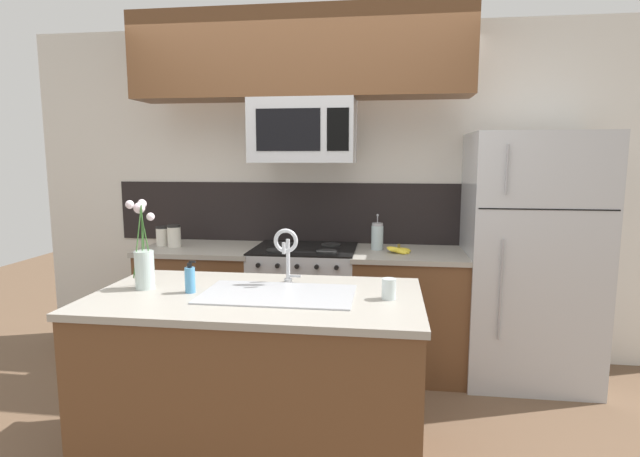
# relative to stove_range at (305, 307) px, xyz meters

# --- Properties ---
(ground_plane) EXTENTS (10.00, 10.00, 0.00)m
(ground_plane) POSITION_rel_stove_range_xyz_m (-0.00, -0.90, -0.46)
(ground_plane) COLOR brown
(rear_partition) EXTENTS (5.20, 0.10, 2.60)m
(rear_partition) POSITION_rel_stove_range_xyz_m (0.30, 0.38, 0.84)
(rear_partition) COLOR silver
(rear_partition) RESTS_ON ground
(splash_band) EXTENTS (3.23, 0.01, 0.48)m
(splash_band) POSITION_rel_stove_range_xyz_m (-0.00, 0.32, 0.69)
(splash_band) COLOR black
(splash_band) RESTS_ON rear_partition
(back_counter_left) EXTENTS (0.87, 0.65, 0.91)m
(back_counter_left) POSITION_rel_stove_range_xyz_m (-0.80, 0.00, -0.01)
(back_counter_left) COLOR brown
(back_counter_left) RESTS_ON ground
(back_counter_right) EXTENTS (0.82, 0.65, 0.91)m
(back_counter_right) POSITION_rel_stove_range_xyz_m (0.77, 0.00, -0.01)
(back_counter_right) COLOR brown
(back_counter_right) RESTS_ON ground
(stove_range) EXTENTS (0.76, 0.64, 0.93)m
(stove_range) POSITION_rel_stove_range_xyz_m (0.00, 0.00, 0.00)
(stove_range) COLOR #B7BABF
(stove_range) RESTS_ON ground
(microwave) EXTENTS (0.74, 0.40, 0.45)m
(microwave) POSITION_rel_stove_range_xyz_m (0.00, -0.02, 1.32)
(microwave) COLOR #B7BABF
(upper_cabinet_band) EXTENTS (2.39, 0.34, 0.60)m
(upper_cabinet_band) POSITION_rel_stove_range_xyz_m (-0.03, -0.05, 1.84)
(upper_cabinet_band) COLOR brown
(refrigerator) EXTENTS (0.88, 0.74, 1.76)m
(refrigerator) POSITION_rel_stove_range_xyz_m (1.61, 0.02, 0.42)
(refrigerator) COLOR #B7BABF
(refrigerator) RESTS_ON ground
(storage_jar_tall) EXTENTS (0.10, 0.10, 0.15)m
(storage_jar_tall) POSITION_rel_stove_range_xyz_m (-1.12, 0.01, 0.52)
(storage_jar_tall) COLOR silver
(storage_jar_tall) RESTS_ON back_counter_left
(storage_jar_medium) EXTENTS (0.10, 0.10, 0.17)m
(storage_jar_medium) POSITION_rel_stove_range_xyz_m (-1.01, -0.04, 0.53)
(storage_jar_medium) COLOR silver
(storage_jar_medium) RESTS_ON back_counter_left
(banana_bunch) EXTENTS (0.19, 0.15, 0.08)m
(banana_bunch) POSITION_rel_stove_range_xyz_m (0.69, -0.06, 0.47)
(banana_bunch) COLOR yellow
(banana_bunch) RESTS_ON back_counter_right
(french_press) EXTENTS (0.09, 0.09, 0.27)m
(french_press) POSITION_rel_stove_range_xyz_m (0.54, 0.06, 0.55)
(french_press) COLOR silver
(french_press) RESTS_ON back_counter_right
(island_counter) EXTENTS (1.65, 0.89, 0.91)m
(island_counter) POSITION_rel_stove_range_xyz_m (-0.04, -1.25, -0.01)
(island_counter) COLOR brown
(island_counter) RESTS_ON ground
(kitchen_sink) EXTENTS (0.76, 0.44, 0.16)m
(kitchen_sink) POSITION_rel_stove_range_xyz_m (0.07, -1.25, 0.38)
(kitchen_sink) COLOR #ADAFB5
(kitchen_sink) RESTS_ON island_counter
(sink_faucet) EXTENTS (0.14, 0.14, 0.31)m
(sink_faucet) POSITION_rel_stove_range_xyz_m (0.08, -1.03, 0.65)
(sink_faucet) COLOR #B7BABF
(sink_faucet) RESTS_ON island_counter
(dish_soap_bottle) EXTENTS (0.06, 0.05, 0.16)m
(dish_soap_bottle) POSITION_rel_stove_range_xyz_m (-0.38, -1.27, 0.52)
(dish_soap_bottle) COLOR #4C93C6
(dish_soap_bottle) RESTS_ON island_counter
(drinking_glass) EXTENTS (0.07, 0.07, 0.10)m
(drinking_glass) POSITION_rel_stove_range_xyz_m (0.62, -1.25, 0.50)
(drinking_glass) COLOR silver
(drinking_glass) RESTS_ON island_counter
(flower_vase) EXTENTS (0.12, 0.15, 0.47)m
(flower_vase) POSITION_rel_stove_range_xyz_m (-0.64, -1.22, 0.59)
(flower_vase) COLOR silver
(flower_vase) RESTS_ON island_counter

